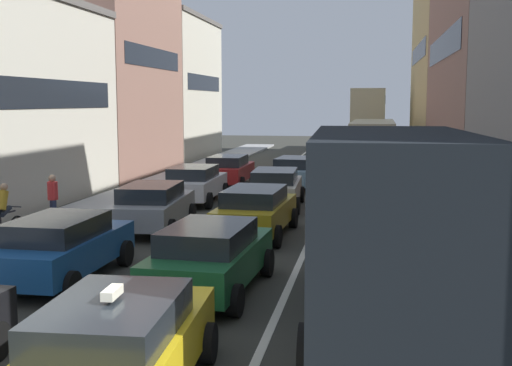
# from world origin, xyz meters

# --- Properties ---
(sidewalk_left) EXTENTS (2.60, 64.00, 0.14)m
(sidewalk_left) POSITION_xyz_m (-6.70, 20.00, 0.07)
(sidewalk_left) COLOR #9F9F9F
(sidewalk_left) RESTS_ON ground
(lane_stripe_left) EXTENTS (0.16, 60.00, 0.01)m
(lane_stripe_left) POSITION_xyz_m (-1.70, 20.00, 0.01)
(lane_stripe_left) COLOR silver
(lane_stripe_left) RESTS_ON ground
(lane_stripe_right) EXTENTS (0.16, 60.00, 0.01)m
(lane_stripe_right) POSITION_xyz_m (1.70, 20.00, 0.01)
(lane_stripe_right) COLOR silver
(lane_stripe_right) RESTS_ON ground
(building_row_left) EXTENTS (7.20, 43.90, 12.10)m
(building_row_left) POSITION_xyz_m (-12.00, 22.85, 5.09)
(building_row_left) COLOR gray
(building_row_left) RESTS_ON ground
(removalist_box_truck) EXTENTS (2.97, 7.79, 3.58)m
(removalist_box_truck) POSITION_xyz_m (3.70, 3.96, 1.97)
(removalist_box_truck) COLOR #B7B29E
(removalist_box_truck) RESTS_ON ground
(taxi_centre_lane_front) EXTENTS (2.26, 4.39, 1.66)m
(taxi_centre_lane_front) POSITION_xyz_m (0.14, 0.70, 0.80)
(taxi_centre_lane_front) COLOR yellow
(taxi_centre_lane_front) RESTS_ON ground
(sedan_centre_lane_second) EXTENTS (2.23, 4.38, 1.49)m
(sedan_centre_lane_second) POSITION_xyz_m (0.09, 5.91, 0.80)
(sedan_centre_lane_second) COLOR #19592D
(sedan_centre_lane_second) RESTS_ON ground
(wagon_left_lane_second) EXTENTS (2.08, 4.31, 1.49)m
(wagon_left_lane_second) POSITION_xyz_m (-3.47, 6.20, 0.80)
(wagon_left_lane_second) COLOR #194C8C
(wagon_left_lane_second) RESTS_ON ground
(hatchback_centre_lane_third) EXTENTS (2.21, 4.37, 1.49)m
(hatchback_centre_lane_third) POSITION_xyz_m (0.02, 11.80, 0.80)
(hatchback_centre_lane_third) COLOR #B29319
(hatchback_centre_lane_third) RESTS_ON ground
(sedan_left_lane_third) EXTENTS (2.30, 4.41, 1.49)m
(sedan_left_lane_third) POSITION_xyz_m (-3.34, 12.07, 0.80)
(sedan_left_lane_third) COLOR gray
(sedan_left_lane_third) RESTS_ON ground
(coupe_centre_lane_fourth) EXTENTS (2.23, 4.38, 1.49)m
(coupe_centre_lane_fourth) POSITION_xyz_m (-0.16, 17.13, 0.80)
(coupe_centre_lane_fourth) COLOR beige
(coupe_centre_lane_fourth) RESTS_ON ground
(sedan_left_lane_fourth) EXTENTS (2.12, 4.33, 1.49)m
(sedan_left_lane_fourth) POSITION_xyz_m (-3.56, 17.78, 0.80)
(sedan_left_lane_fourth) COLOR silver
(sedan_left_lane_fourth) RESTS_ON ground
(sedan_centre_lane_fifth) EXTENTS (2.30, 4.41, 1.49)m
(sedan_centre_lane_fifth) POSITION_xyz_m (-0.02, 22.72, 0.80)
(sedan_centre_lane_fifth) COLOR #759EB7
(sedan_centre_lane_fifth) RESTS_ON ground
(sedan_left_lane_fifth) EXTENTS (2.08, 4.31, 1.49)m
(sedan_left_lane_fifth) POSITION_xyz_m (-3.32, 23.02, 0.80)
(sedan_left_lane_fifth) COLOR #A51E1E
(sedan_left_lane_fifth) RESTS_ON ground
(sedan_right_lane_behind_truck) EXTENTS (2.18, 4.36, 1.49)m
(sedan_right_lane_behind_truck) POSITION_xyz_m (3.41, 11.17, 0.80)
(sedan_right_lane_behind_truck) COLOR black
(sedan_right_lane_behind_truck) RESTS_ON ground
(bus_mid_queue_primary) EXTENTS (2.94, 10.54, 2.90)m
(bus_mid_queue_primary) POSITION_xyz_m (3.58, 32.77, 1.76)
(bus_mid_queue_primary) COLOR #BFB793
(bus_mid_queue_primary) RESTS_ON ground
(bus_far_queue_secondary) EXTENTS (2.99, 10.56, 5.06)m
(bus_far_queue_secondary) POSITION_xyz_m (3.30, 45.45, 2.83)
(bus_far_queue_secondary) COLOR #BFB793
(bus_far_queue_secondary) RESTS_ON ground
(cyclist_on_sidewalk) EXTENTS (0.50, 1.73, 1.72)m
(cyclist_on_sidewalk) POSITION_xyz_m (-7.01, 9.69, 0.85)
(cyclist_on_sidewalk) COLOR black
(cyclist_on_sidewalk) RESTS_ON ground
(pedestrian_near_kerb) EXTENTS (0.42, 0.41, 1.66)m
(pedestrian_near_kerb) POSITION_xyz_m (-6.97, 12.54, 0.95)
(pedestrian_near_kerb) COLOR #262D47
(pedestrian_near_kerb) RESTS_ON ground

